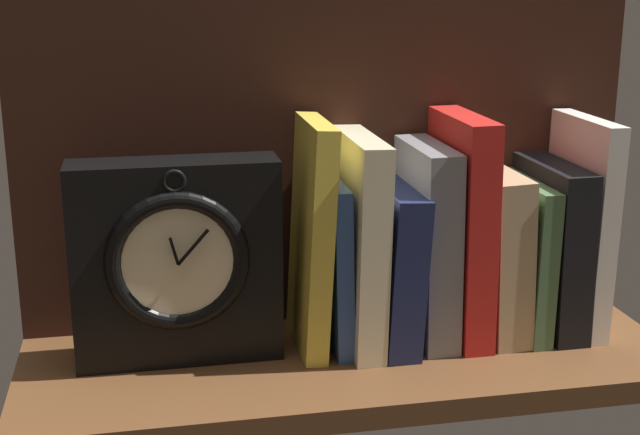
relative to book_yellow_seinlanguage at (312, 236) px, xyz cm
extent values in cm
cube|color=brown|center=(3.62, -3.61, -13.88)|extent=(71.17, 24.94, 2.50)
cube|color=black|center=(3.62, 8.26, 7.36)|extent=(71.17, 1.20, 40.00)
cube|color=gold|center=(0.00, 0.00, 0.00)|extent=(3.71, 12.76, 25.36)
cube|color=#2D4C8E|center=(2.44, 0.00, -3.26)|extent=(2.30, 12.37, 18.80)
cube|color=beige|center=(5.29, 0.00, -0.92)|extent=(3.72, 15.18, 23.49)
cube|color=#192147|center=(9.10, 0.00, -3.74)|extent=(4.60, 15.31, 17.95)
cube|color=gray|center=(13.17, 0.00, -1.53)|extent=(4.19, 13.55, 22.28)
cube|color=red|center=(17.09, 0.00, 0.04)|extent=(3.78, 14.40, 25.39)
cube|color=tan|center=(21.19, 0.00, -3.15)|extent=(4.81, 13.88, 19.11)
cube|color=#476B44|center=(24.71, 0.00, -3.79)|extent=(2.46, 14.36, 17.71)
cube|color=black|center=(28.12, 0.00, -2.88)|extent=(4.22, 14.65, 19.57)
cube|color=silver|center=(31.56, 0.00, -0.34)|extent=(2.59, 13.94, 24.61)
cube|color=black|center=(-14.60, -0.61, -1.75)|extent=(21.76, 6.06, 21.76)
torus|color=black|center=(-14.60, -4.04, -0.78)|extent=(14.85, 1.82, 14.85)
cylinder|color=beige|center=(-14.60, -4.04, -0.78)|extent=(11.99, 0.60, 11.99)
cube|color=black|center=(-14.95, -4.54, 0.64)|extent=(0.99, 0.30, 2.92)
cube|color=black|center=(-13.04, -4.54, 0.96)|extent=(3.36, 0.30, 3.69)
torus|color=black|center=(-14.60, -3.64, 7.64)|extent=(2.44, 0.44, 2.44)
camera|label=1|loc=(-17.54, -91.76, 28.15)|focal=50.44mm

